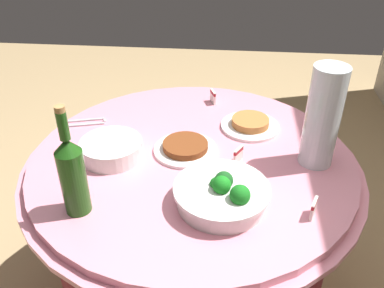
{
  "coord_description": "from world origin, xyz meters",
  "views": [
    {
      "loc": [
        1.17,
        0.11,
        1.56
      ],
      "look_at": [
        0.0,
        0.0,
        0.79
      ],
      "focal_mm": 39.12,
      "sensor_mm": 36.0,
      "label": 1
    }
  ],
  "objects_px": {
    "plate_stack": "(111,149)",
    "food_plate_peanuts": "(250,124)",
    "serving_tongs": "(85,122)",
    "decorative_fruit_vase": "(322,123)",
    "label_placard_front": "(213,96)",
    "food_plate_stir_fry": "(185,148)",
    "broccoli_bowl": "(222,194)",
    "wine_bottle": "(72,174)",
    "label_placard_mid": "(314,207)",
    "label_placard_rear": "(238,154)"
  },
  "relations": [
    {
      "from": "broccoli_bowl",
      "to": "plate_stack",
      "type": "relative_size",
      "value": 1.33
    },
    {
      "from": "decorative_fruit_vase",
      "to": "label_placard_mid",
      "type": "xyz_separation_m",
      "value": [
        0.27,
        -0.05,
        -0.12
      ]
    },
    {
      "from": "wine_bottle",
      "to": "food_plate_stir_fry",
      "type": "xyz_separation_m",
      "value": [
        -0.32,
        0.27,
        -0.11
      ]
    },
    {
      "from": "broccoli_bowl",
      "to": "food_plate_peanuts",
      "type": "height_order",
      "value": "broccoli_bowl"
    },
    {
      "from": "food_plate_stir_fry",
      "to": "label_placard_front",
      "type": "bearing_deg",
      "value": 168.47
    },
    {
      "from": "serving_tongs",
      "to": "label_placard_mid",
      "type": "bearing_deg",
      "value": 60.76
    },
    {
      "from": "broccoli_bowl",
      "to": "decorative_fruit_vase",
      "type": "relative_size",
      "value": 0.82
    },
    {
      "from": "broccoli_bowl",
      "to": "food_plate_stir_fry",
      "type": "bearing_deg",
      "value": -152.93
    },
    {
      "from": "serving_tongs",
      "to": "food_plate_peanuts",
      "type": "xyz_separation_m",
      "value": [
        -0.02,
        0.63,
        0.01
      ]
    },
    {
      "from": "serving_tongs",
      "to": "food_plate_stir_fry",
      "type": "bearing_deg",
      "value": 68.87
    },
    {
      "from": "label_placard_rear",
      "to": "wine_bottle",
      "type": "bearing_deg",
      "value": -58.7
    },
    {
      "from": "broccoli_bowl",
      "to": "wine_bottle",
      "type": "xyz_separation_m",
      "value": [
        0.06,
        -0.41,
        0.09
      ]
    },
    {
      "from": "food_plate_peanuts",
      "to": "serving_tongs",
      "type": "bearing_deg",
      "value": -87.77
    },
    {
      "from": "decorative_fruit_vase",
      "to": "food_plate_stir_fry",
      "type": "distance_m",
      "value": 0.46
    },
    {
      "from": "serving_tongs",
      "to": "food_plate_peanuts",
      "type": "height_order",
      "value": "food_plate_peanuts"
    },
    {
      "from": "label_placard_mid",
      "to": "broccoli_bowl",
      "type": "bearing_deg",
      "value": -95.72
    },
    {
      "from": "food_plate_stir_fry",
      "to": "label_placard_mid",
      "type": "bearing_deg",
      "value": 53.52
    },
    {
      "from": "serving_tongs",
      "to": "label_placard_front",
      "type": "relative_size",
      "value": 3.03
    },
    {
      "from": "food_plate_stir_fry",
      "to": "label_placard_rear",
      "type": "relative_size",
      "value": 4.0
    },
    {
      "from": "label_placard_rear",
      "to": "food_plate_stir_fry",
      "type": "bearing_deg",
      "value": -104.64
    },
    {
      "from": "label_placard_rear",
      "to": "decorative_fruit_vase",
      "type": "bearing_deg",
      "value": 96.18
    },
    {
      "from": "serving_tongs",
      "to": "decorative_fruit_vase",
      "type": "bearing_deg",
      "value": 78.18
    },
    {
      "from": "food_plate_peanuts",
      "to": "label_placard_mid",
      "type": "bearing_deg",
      "value": 19.23
    },
    {
      "from": "wine_bottle",
      "to": "plate_stack",
      "type": "bearing_deg",
      "value": 174.08
    },
    {
      "from": "serving_tongs",
      "to": "food_plate_peanuts",
      "type": "bearing_deg",
      "value": 92.23
    },
    {
      "from": "serving_tongs",
      "to": "label_placard_front",
      "type": "distance_m",
      "value": 0.53
    },
    {
      "from": "wine_bottle",
      "to": "decorative_fruit_vase",
      "type": "height_order",
      "value": "decorative_fruit_vase"
    },
    {
      "from": "serving_tongs",
      "to": "label_placard_mid",
      "type": "relative_size",
      "value": 3.03
    },
    {
      "from": "food_plate_peanuts",
      "to": "food_plate_stir_fry",
      "type": "bearing_deg",
      "value": -51.41
    },
    {
      "from": "broccoli_bowl",
      "to": "wine_bottle",
      "type": "bearing_deg",
      "value": -81.58
    },
    {
      "from": "wine_bottle",
      "to": "serving_tongs",
      "type": "xyz_separation_m",
      "value": [
        -0.48,
        -0.13,
        -0.12
      ]
    },
    {
      "from": "broccoli_bowl",
      "to": "label_placard_front",
      "type": "height_order",
      "value": "broccoli_bowl"
    },
    {
      "from": "broccoli_bowl",
      "to": "food_plate_peanuts",
      "type": "xyz_separation_m",
      "value": [
        -0.45,
        0.09,
        -0.02
      ]
    },
    {
      "from": "serving_tongs",
      "to": "label_placard_rear",
      "type": "relative_size",
      "value": 3.03
    },
    {
      "from": "plate_stack",
      "to": "label_placard_front",
      "type": "xyz_separation_m",
      "value": [
        -0.43,
        0.32,
        0.0
      ]
    },
    {
      "from": "decorative_fruit_vase",
      "to": "serving_tongs",
      "type": "xyz_separation_m",
      "value": [
        -0.18,
        -0.84,
        -0.14
      ]
    },
    {
      "from": "broccoli_bowl",
      "to": "wine_bottle",
      "type": "height_order",
      "value": "wine_bottle"
    },
    {
      "from": "wine_bottle",
      "to": "broccoli_bowl",
      "type": "bearing_deg",
      "value": 98.42
    },
    {
      "from": "label_placard_front",
      "to": "broccoli_bowl",
      "type": "bearing_deg",
      "value": 5.26
    },
    {
      "from": "food_plate_peanuts",
      "to": "label_placard_mid",
      "type": "xyz_separation_m",
      "value": [
        0.47,
        0.16,
        0.02
      ]
    },
    {
      "from": "food_plate_peanuts",
      "to": "label_placard_front",
      "type": "height_order",
      "value": "label_placard_front"
    },
    {
      "from": "broccoli_bowl",
      "to": "food_plate_peanuts",
      "type": "distance_m",
      "value": 0.46
    },
    {
      "from": "wine_bottle",
      "to": "food_plate_stir_fry",
      "type": "bearing_deg",
      "value": 139.84
    },
    {
      "from": "decorative_fruit_vase",
      "to": "label_placard_front",
      "type": "relative_size",
      "value": 6.18
    },
    {
      "from": "plate_stack",
      "to": "food_plate_peanuts",
      "type": "bearing_deg",
      "value": 116.45
    },
    {
      "from": "food_plate_stir_fry",
      "to": "label_placard_mid",
      "type": "height_order",
      "value": "label_placard_mid"
    },
    {
      "from": "decorative_fruit_vase",
      "to": "food_plate_stir_fry",
      "type": "relative_size",
      "value": 1.55
    },
    {
      "from": "label_placard_mid",
      "to": "wine_bottle",
      "type": "bearing_deg",
      "value": -87.01
    },
    {
      "from": "broccoli_bowl",
      "to": "decorative_fruit_vase",
      "type": "height_order",
      "value": "decorative_fruit_vase"
    },
    {
      "from": "food_plate_peanuts",
      "to": "decorative_fruit_vase",
      "type": "bearing_deg",
      "value": 46.3
    }
  ]
}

